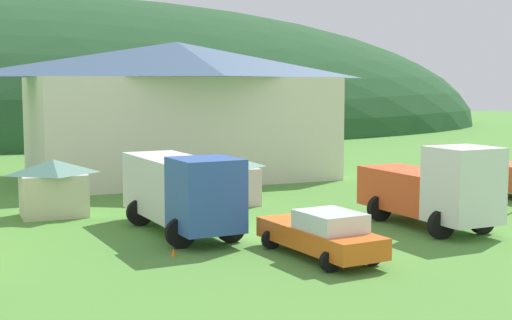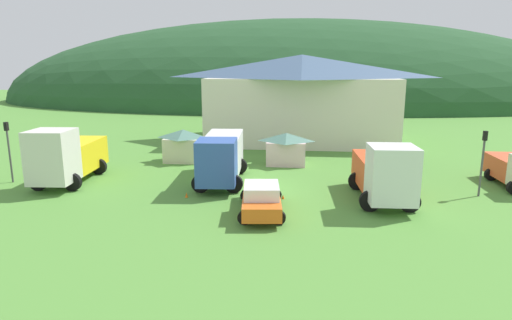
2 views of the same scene
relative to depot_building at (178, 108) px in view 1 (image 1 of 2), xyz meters
name	(u,v)px [view 1 (image 1 of 2)]	position (x,y,z in m)	size (l,w,h in m)	color
ground_plane	(268,236)	(-2.08, -18.66, -4.37)	(200.00, 200.00, 0.00)	#518C38
forested_hill_backdrop	(47,131)	(-2.08, 49.19, -4.37)	(123.45, 60.00, 33.10)	#234C28
depot_building	(178,108)	(0.00, 0.00, 0.00)	(19.04, 12.08, 8.49)	silver
play_shed_cream	(53,187)	(-9.12, -10.94, -3.06)	(3.02, 2.35, 2.55)	beige
play_shed_pink	(225,179)	(-1.01, -11.09, -3.12)	(3.16, 2.50, 2.44)	beige
box_truck_blue	(181,189)	(-4.98, -16.75, -2.60)	(3.42, 7.81, 3.21)	#3356AD
heavy_rig_white	(435,187)	(4.74, -19.94, -2.67)	(3.32, 6.77, 3.48)	white
service_pickup_orange	(322,234)	(-1.83, -22.51, -3.54)	(2.70, 5.54, 1.66)	orange
traffic_cone_near_pickup	(173,256)	(-6.39, -20.32, -4.37)	(0.36, 0.36, 0.60)	orange
traffic_cone_mid_row	(313,240)	(-0.82, -20.00, -4.37)	(0.36, 0.36, 0.50)	orange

